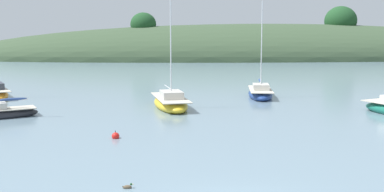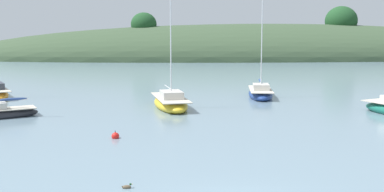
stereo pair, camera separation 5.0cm
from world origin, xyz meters
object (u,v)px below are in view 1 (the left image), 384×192
(mooring_buoy_inner, at_px, (116,136))
(duck_lone_right, at_px, (128,187))
(sailboat_cream_ketch, at_px, (170,103))
(sailboat_grey_yawl, at_px, (260,93))
(sailboat_blue_center, at_px, (0,113))

(mooring_buoy_inner, distance_m, duck_lone_right, 8.54)
(sailboat_cream_ketch, distance_m, sailboat_grey_yawl, 10.09)
(sailboat_cream_ketch, distance_m, mooring_buoy_inner, 10.92)
(sailboat_cream_ketch, relative_size, duck_lone_right, 22.04)
(duck_lone_right, bearing_deg, mooring_buoy_inner, 98.08)
(sailboat_cream_ketch, height_order, sailboat_blue_center, sailboat_cream_ketch)
(sailboat_cream_ketch, relative_size, sailboat_blue_center, 1.35)
(duck_lone_right, bearing_deg, sailboat_blue_center, 122.64)
(duck_lone_right, bearing_deg, sailboat_grey_yawl, 66.00)
(sailboat_grey_yawl, bearing_deg, sailboat_blue_center, -157.10)
(sailboat_blue_center, distance_m, sailboat_grey_yawl, 22.44)
(mooring_buoy_inner, bearing_deg, duck_lone_right, -81.92)
(sailboat_cream_ketch, distance_m, duck_lone_right, 18.95)
(sailboat_blue_center, bearing_deg, mooring_buoy_inner, -38.84)
(sailboat_grey_yawl, xyz_separation_m, duck_lone_right, (-10.77, -24.20, -0.35))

